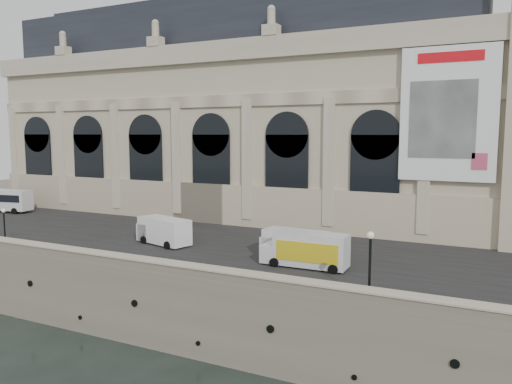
# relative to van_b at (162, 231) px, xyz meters

# --- Properties ---
(ground) EXTENTS (260.00, 260.00, 0.00)m
(ground) POSITION_rel_van_b_xyz_m (2.51, -9.74, -7.39)
(ground) COLOR black
(ground) RESTS_ON ground
(quay) EXTENTS (160.00, 70.00, 6.00)m
(quay) POSITION_rel_van_b_xyz_m (2.51, 25.26, -4.39)
(quay) COLOR gray
(quay) RESTS_ON ground
(street) EXTENTS (160.00, 24.00, 0.06)m
(street) POSITION_rel_van_b_xyz_m (2.51, 4.26, -1.36)
(street) COLOR #2D2D2D
(street) RESTS_ON quay
(parapet) EXTENTS (160.00, 1.40, 1.21)m
(parapet) POSITION_rel_van_b_xyz_m (2.51, -9.14, -0.77)
(parapet) COLOR gray
(parapet) RESTS_ON quay
(museum) EXTENTS (69.00, 18.70, 29.10)m
(museum) POSITION_rel_van_b_xyz_m (-3.47, 21.12, 12.34)
(museum) COLOR tan
(museum) RESTS_ON quay
(van_b) EXTENTS (6.48, 3.79, 2.71)m
(van_b) POSITION_rel_van_b_xyz_m (0.00, 0.00, 0.00)
(van_b) COLOR white
(van_b) RESTS_ON quay
(van_c) EXTENTS (6.05, 2.80, 2.62)m
(van_c) POSITION_rel_van_b_xyz_m (13.97, 0.28, -0.05)
(van_c) COLOR silver
(van_c) RESTS_ON quay
(box_truck) EXTENTS (7.34, 2.74, 2.94)m
(box_truck) POSITION_rel_van_b_xyz_m (16.13, -1.77, 0.09)
(box_truck) COLOR silver
(box_truck) RESTS_ON quay
(lamp_left) EXTENTS (0.39, 0.39, 3.83)m
(lamp_left) POSITION_rel_van_b_xyz_m (-13.23, -7.76, 0.52)
(lamp_left) COLOR black
(lamp_left) RESTS_ON quay
(lamp_right) EXTENTS (0.48, 0.48, 4.69)m
(lamp_right) POSITION_rel_van_b_xyz_m (22.83, -7.69, 0.95)
(lamp_right) COLOR black
(lamp_right) RESTS_ON quay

